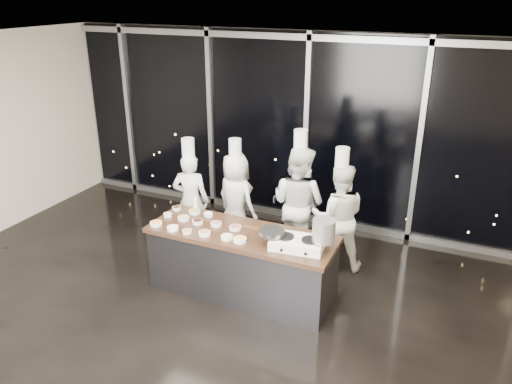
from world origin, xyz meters
TOP-DOWN VIEW (x-y plane):
  - ground at (0.00, 0.00)m, footprint 9.00×9.00m
  - room_shell at (0.18, 0.00)m, footprint 9.02×7.02m
  - window_wall at (0.00, 3.43)m, footprint 8.90×0.11m
  - demo_counter at (0.00, 0.90)m, footprint 2.46×0.86m
  - stove at (0.79, 0.81)m, footprint 0.67×0.46m
  - frying_pan at (0.47, 0.76)m, footprint 0.56×0.35m
  - stock_pot at (1.10, 0.85)m, footprint 0.30×0.30m
  - prep_bowls at (-0.59, 0.84)m, footprint 1.38×0.71m
  - squeeze_bottle at (-0.87, 1.24)m, footprint 0.07×0.07m
  - chef_far_left at (-1.29, 1.78)m, footprint 0.63×0.50m
  - chef_left at (-0.69, 2.14)m, footprint 0.85×0.70m
  - chef_center at (0.34, 2.12)m, footprint 1.00×0.87m
  - guest at (0.27, 2.20)m, footprint 0.98×0.70m
  - chef_right at (0.96, 2.08)m, footprint 0.92×0.82m

SIDE VIEW (x-z plane):
  - ground at x=0.00m, z-range 0.00..0.00m
  - demo_counter at x=0.00m, z-range 0.00..0.90m
  - chef_left at x=-0.69m, z-range -0.10..1.63m
  - guest at x=0.27m, z-range 0.00..1.54m
  - chef_far_left at x=-1.29m, z-range -0.09..1.67m
  - chef_right at x=0.96m, z-range -0.10..1.72m
  - chef_center at x=0.34m, z-range -0.11..1.88m
  - prep_bowls at x=-0.59m, z-range 0.90..0.95m
  - stove at x=0.79m, z-range 0.89..1.03m
  - squeeze_bottle at x=-0.87m, z-range 0.89..1.13m
  - frying_pan at x=0.47m, z-range 1.04..1.09m
  - stock_pot at x=1.10m, z-range 1.04..1.31m
  - window_wall at x=0.00m, z-range 0.00..3.20m
  - room_shell at x=0.18m, z-range 0.64..3.85m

